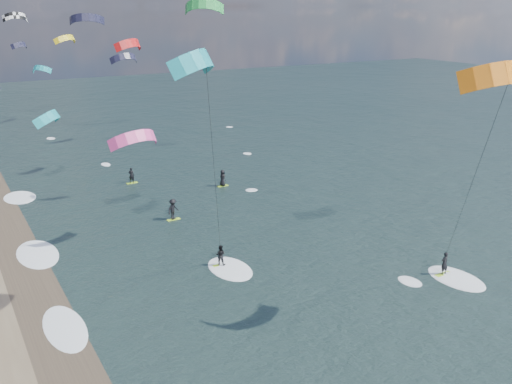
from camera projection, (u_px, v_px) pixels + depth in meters
wet_sand_strip at (74, 381)px, 26.72m from camera, size 3.00×240.00×0.00m
kitesurfer_near_a at (496, 129)px, 28.52m from camera, size 7.50×8.22×14.88m
kitesurfer_near_b at (215, 145)px, 31.32m from camera, size 6.78×8.86×15.30m
far_kitesurfers at (182, 194)px, 50.64m from camera, size 8.87×12.45×1.80m
bg_kite_field at (82, 52)px, 64.05m from camera, size 16.02×66.64×10.45m
shoreline_surf at (76, 327)px, 31.20m from camera, size 2.40×79.40×0.11m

